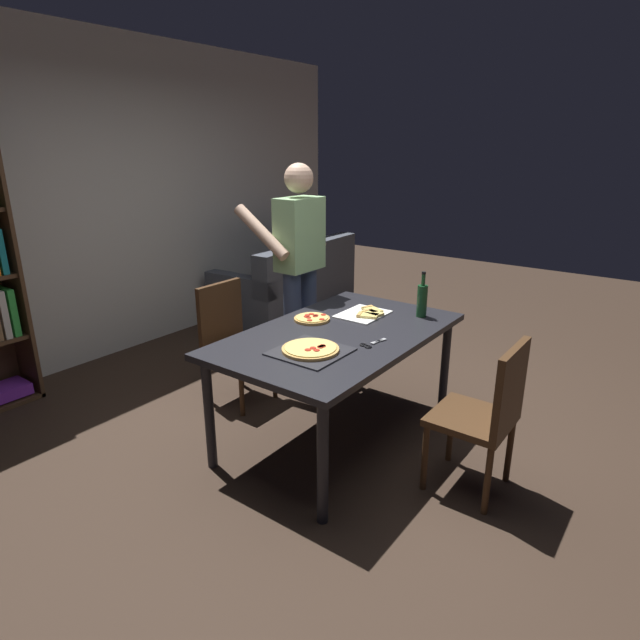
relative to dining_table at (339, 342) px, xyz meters
The scene contains 12 objects.
ground_plane 0.68m from the dining_table, ahead, with size 12.00×12.00×0.00m, color #38281E.
back_wall 2.70m from the dining_table, 90.00° to the left, with size 6.40×0.10×2.80m, color silver.
dining_table is the anchor object (origin of this frame).
chair_near_camera 1.00m from the dining_table, 90.00° to the right, with size 0.42×0.42×0.90m.
chair_far_side 1.00m from the dining_table, 90.00° to the left, with size 0.42×0.42×0.90m.
couch 2.78m from the dining_table, 46.23° to the left, with size 1.74×0.94×0.85m.
person_serving_pizza 0.99m from the dining_table, 54.49° to the left, with size 0.55×0.54×1.75m.
pepperoni_pizza_on_tray 0.39m from the dining_table, behind, with size 0.39×0.39×0.04m.
pizza_slices_on_towel 0.41m from the dining_table, ahead, with size 0.36×0.29×0.03m.
wine_bottle 0.69m from the dining_table, 24.74° to the right, with size 0.07×0.07×0.32m.
kitchen_scissors 0.30m from the dining_table, 105.08° to the right, with size 0.20×0.10×0.01m.
second_pizza_plain 0.30m from the dining_table, 73.47° to the left, with size 0.24×0.24×0.03m.
Camera 1 is at (-2.59, -1.76, 1.89)m, focal length 29.51 mm.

